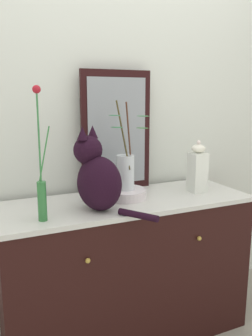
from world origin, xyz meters
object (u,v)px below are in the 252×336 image
object	(u,v)px
mirror_leaning	(116,131)
bowl_porcelain	(125,194)
cat_sitting	(97,176)
vase_slim_green	(41,184)
sideboard	(126,268)
vase_glass_clear	(126,170)
jar_lidded_porcelain	(198,169)

from	to	relation	value
mirror_leaning	bowl_porcelain	distance (m)	0.39
cat_sitting	vase_slim_green	xyz separation A→B (m)	(-0.28, -0.04, 0.00)
sideboard	mirror_leaning	xyz separation A→B (m)	(0.04, 0.23, 0.77)
sideboard	bowl_porcelain	world-z (taller)	bowl_porcelain
sideboard	vase_glass_clear	distance (m)	0.58
mirror_leaning	vase_slim_green	size ratio (longest dim) A/B	1.17
bowl_porcelain	jar_lidded_porcelain	xyz separation A→B (m)	(0.45, -0.05, 0.11)
mirror_leaning	cat_sitting	xyz separation A→B (m)	(-0.24, -0.33, -0.18)
mirror_leaning	bowl_porcelain	bearing A→B (deg)	-99.12
vase_slim_green	bowl_porcelain	xyz separation A→B (m)	(0.49, 0.17, -0.15)
sideboard	jar_lidded_porcelain	bearing A→B (deg)	-2.43
sideboard	vase_slim_green	bearing A→B (deg)	-163.68
jar_lidded_porcelain	vase_slim_green	bearing A→B (deg)	-172.61
mirror_leaning	bowl_porcelain	size ratio (longest dim) A/B	3.01
vase_glass_clear	bowl_porcelain	bearing A→B (deg)	93.57
cat_sitting	mirror_leaning	bearing A→B (deg)	53.66
vase_glass_clear	cat_sitting	bearing A→B (deg)	-148.88
sideboard	cat_sitting	xyz separation A→B (m)	(-0.20, -0.10, 0.59)
cat_sitting	vase_slim_green	bearing A→B (deg)	-171.34
sideboard	vase_slim_green	world-z (taller)	vase_slim_green
bowl_porcelain	jar_lidded_porcelain	distance (m)	0.47
bowl_porcelain	vase_slim_green	bearing A→B (deg)	-160.78
vase_glass_clear	jar_lidded_porcelain	distance (m)	0.45
sideboard	bowl_porcelain	distance (m)	0.44
mirror_leaning	bowl_porcelain	xyz separation A→B (m)	(-0.03, -0.20, -0.33)
vase_glass_clear	jar_lidded_porcelain	size ratio (longest dim) A/B	1.58
jar_lidded_porcelain	mirror_leaning	bearing A→B (deg)	148.78
bowl_porcelain	vase_glass_clear	distance (m)	0.14
bowl_porcelain	cat_sitting	bearing A→B (deg)	-148.56
cat_sitting	bowl_porcelain	xyz separation A→B (m)	(0.21, 0.13, -0.15)
vase_glass_clear	vase_slim_green	bearing A→B (deg)	-160.95
sideboard	cat_sitting	world-z (taller)	cat_sitting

